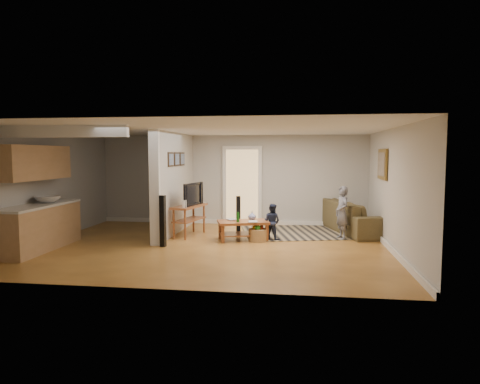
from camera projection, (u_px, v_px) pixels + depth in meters
name	position (u px, v px, depth m)	size (l,w,h in m)	color
ground	(211.00, 246.00, 9.20)	(7.50, 7.50, 0.00)	brown
room_shell	(168.00, 177.00, 9.63)	(7.54, 6.02, 2.52)	#BCBAB4
area_rug	(302.00, 232.00, 10.79)	(2.91, 2.12, 0.01)	black
sofa	(355.00, 231.00, 10.93)	(2.66, 1.04, 0.78)	#4C3E26
coffee_table	(244.00, 225.00, 9.83)	(1.28, 0.97, 0.67)	maroon
tv_console	(190.00, 208.00, 10.30)	(0.69, 1.25, 1.01)	maroon
speaker_left	(163.00, 221.00, 9.09)	(0.11, 0.11, 1.11)	black
speaker_right	(238.00, 215.00, 10.49)	(0.10, 0.10, 0.95)	black
toy_basket	(258.00, 234.00, 9.72)	(0.43, 0.43, 0.38)	#9B7543
child	(341.00, 239.00, 9.96)	(0.45, 0.30, 1.23)	slate
toddler	(272.00, 239.00, 9.90)	(0.41, 0.32, 0.84)	#1E253F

